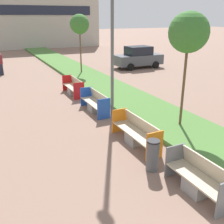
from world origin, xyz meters
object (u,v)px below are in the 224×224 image
bench_orange_frame (136,134)px  parked_car_distant (138,57)px  sapling_tree_far (80,24)px  litter_bin (153,155)px  bench_red_frame (74,88)px  sapling_tree_near (189,33)px  bench_grey_frame (198,180)px  street_lamp_post (112,16)px  bench_blue_frame (95,104)px  pedestrian_walking (0,63)px

bench_orange_frame → parked_car_distant: bearing=58.3°
bench_orange_frame → sapling_tree_far: bearing=79.2°
litter_bin → parked_car_distant: parked_car_distant is taller
bench_red_frame → sapling_tree_near: bearing=-70.8°
bench_grey_frame → sapling_tree_near: bearing=56.3°
bench_orange_frame → parked_car_distant: parked_car_distant is taller
street_lamp_post → parked_car_distant: bearing=52.8°
street_lamp_post → sapling_tree_near: street_lamp_post is taller
street_lamp_post → sapling_tree_far: (1.70, 8.97, -0.59)m
bench_orange_frame → litter_bin: bearing=-104.9°
bench_orange_frame → bench_blue_frame: 3.76m
litter_bin → sapling_tree_far: bearing=78.7°
sapling_tree_near → sapling_tree_far: bearing=90.0°
bench_grey_frame → pedestrian_walking: (-3.35, 17.72, 0.54)m
bench_red_frame → sapling_tree_near: size_ratio=0.48×
bench_orange_frame → street_lamp_post: size_ratio=0.31×
bench_blue_frame → sapling_tree_far: size_ratio=0.49×
bench_blue_frame → pedestrian_walking: 11.39m
bench_grey_frame → sapling_tree_far: size_ratio=0.42×
bench_orange_frame → bench_blue_frame: same height
bench_blue_frame → litter_bin: (-0.44, -5.43, 0.11)m
bench_red_frame → litter_bin: bearing=-92.9°
street_lamp_post → pedestrian_walking: bearing=109.1°
bench_orange_frame → bench_blue_frame: bearing=90.0°
sapling_tree_far → sapling_tree_near: bearing=-90.0°
bench_grey_frame → pedestrian_walking: size_ratio=1.07×
litter_bin → sapling_tree_far: (2.76, 13.81, 3.25)m
bench_red_frame → street_lamp_post: street_lamp_post is taller
bench_grey_frame → bench_orange_frame: size_ratio=0.78×
bench_orange_frame → bench_red_frame: 7.02m
bench_grey_frame → parked_car_distant: size_ratio=0.45×
parked_car_distant → litter_bin: bearing=-119.2°
litter_bin → bench_blue_frame: bearing=85.3°
bench_orange_frame → litter_bin: litter_bin is taller
bench_grey_frame → bench_orange_frame: same height
sapling_tree_near → parked_car_distant: sapling_tree_near is taller
street_lamp_post → bench_red_frame: bearing=99.0°
bench_blue_frame → bench_grey_frame: bearing=-90.0°
bench_grey_frame → bench_blue_frame: 6.84m
sapling_tree_near → bench_orange_frame: bearing=-170.4°
bench_grey_frame → sapling_tree_far: bearing=81.3°
litter_bin → sapling_tree_near: sapling_tree_near is taller
litter_bin → pedestrian_walking: 16.57m
bench_grey_frame → street_lamp_post: bearing=84.4°
pedestrian_walking → street_lamp_post: bearing=-70.9°
sapling_tree_near → street_lamp_post: bearing=121.6°
bench_blue_frame → sapling_tree_near: 5.29m
sapling_tree_near → bench_blue_frame: bearing=124.5°
bench_grey_frame → parked_car_distant: bearing=63.6°
sapling_tree_near → parked_car_distant: 13.69m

